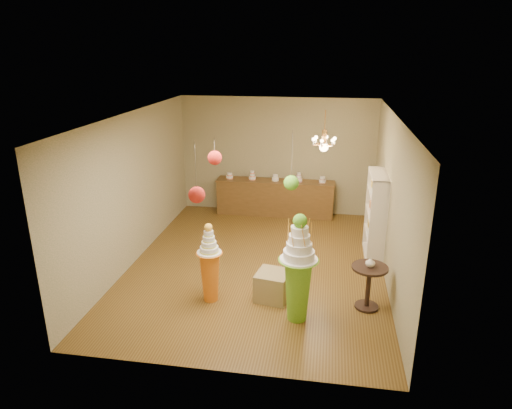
% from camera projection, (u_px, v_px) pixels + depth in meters
% --- Properties ---
extents(floor, '(6.50, 6.50, 0.00)m').
position_uv_depth(floor, '(257.00, 264.00, 9.24)').
color(floor, brown).
rests_on(floor, ground).
extents(ceiling, '(6.50, 6.50, 0.00)m').
position_uv_depth(ceiling, '(257.00, 115.00, 8.26)').
color(ceiling, beige).
rests_on(ceiling, ground).
extents(wall_back, '(5.00, 0.04, 3.00)m').
position_uv_depth(wall_back, '(277.00, 156.00, 11.78)').
color(wall_back, gray).
rests_on(wall_back, ground).
extents(wall_front, '(5.00, 0.04, 3.00)m').
position_uv_depth(wall_front, '(216.00, 272.00, 5.72)').
color(wall_front, gray).
rests_on(wall_front, ground).
extents(wall_left, '(0.04, 6.50, 3.00)m').
position_uv_depth(wall_left, '(134.00, 188.00, 9.13)').
color(wall_left, gray).
rests_on(wall_left, ground).
extents(wall_right, '(0.04, 6.50, 3.00)m').
position_uv_depth(wall_right, '(391.00, 201.00, 8.37)').
color(wall_right, gray).
rests_on(wall_right, ground).
extents(pedestal_green, '(0.71, 0.71, 1.81)m').
position_uv_depth(pedestal_green, '(298.00, 276.00, 7.16)').
color(pedestal_green, '#68AC26').
rests_on(pedestal_green, floor).
extents(pedestal_orange, '(0.45, 0.45, 1.43)m').
position_uv_depth(pedestal_orange, '(210.00, 270.00, 7.78)').
color(pedestal_orange, orange).
rests_on(pedestal_orange, floor).
extents(burlap_riser, '(0.64, 0.64, 0.50)m').
position_uv_depth(burlap_riser, '(273.00, 286.00, 7.92)').
color(burlap_riser, '#8F7C4E').
rests_on(burlap_riser, floor).
extents(sideboard, '(3.04, 0.54, 1.16)m').
position_uv_depth(sideboard, '(275.00, 197.00, 11.85)').
color(sideboard, brown).
rests_on(sideboard, floor).
extents(shelving_unit, '(0.33, 1.20, 1.80)m').
position_uv_depth(shelving_unit, '(376.00, 216.00, 9.34)').
color(shelving_unit, beige).
rests_on(shelving_unit, floor).
extents(round_table, '(0.78, 0.78, 0.77)m').
position_uv_depth(round_table, '(369.00, 281.00, 7.56)').
color(round_table, black).
rests_on(round_table, floor).
extents(vase, '(0.20, 0.20, 0.16)m').
position_uv_depth(vase, '(370.00, 262.00, 7.45)').
color(vase, beige).
rests_on(vase, round_table).
extents(pom_red_left, '(0.23, 0.23, 0.87)m').
position_uv_depth(pom_red_left, '(197.00, 195.00, 6.29)').
color(pom_red_left, '#433D30').
rests_on(pom_red_left, ceiling).
extents(pom_green_mid, '(0.24, 0.24, 0.96)m').
position_uv_depth(pom_green_mid, '(291.00, 183.00, 7.13)').
color(pom_green_mid, '#433D30').
rests_on(pom_green_mid, ceiling).
extents(pom_red_right, '(0.20, 0.20, 0.40)m').
position_uv_depth(pom_red_right, '(215.00, 158.00, 6.39)').
color(pom_red_right, '#433D30').
rests_on(pom_red_right, ceiling).
extents(chandelier, '(0.67, 0.67, 0.85)m').
position_uv_depth(chandelier, '(324.00, 145.00, 9.23)').
color(chandelier, '#F1A855').
rests_on(chandelier, ceiling).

